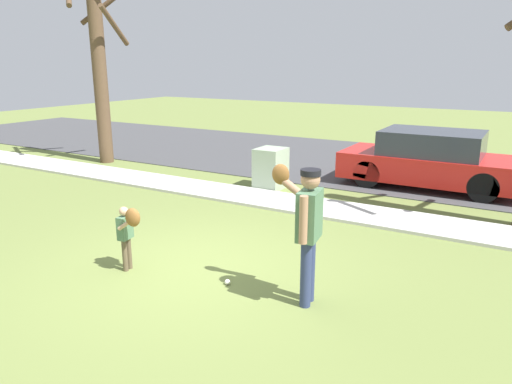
{
  "coord_description": "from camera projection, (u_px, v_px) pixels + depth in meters",
  "views": [
    {
      "loc": [
        3.94,
        -5.04,
        2.86
      ],
      "look_at": [
        0.49,
        0.89,
        1.0
      ],
      "focal_mm": 33.61,
      "sensor_mm": 36.0,
      "label": 1
    }
  ],
  "objects": [
    {
      "name": "parked_hatchback_red",
      "position": [
        430.0,
        160.0,
        11.15
      ],
      "size": [
        4.0,
        1.75,
        1.33
      ],
      "rotation": [
        0.0,
        0.0,
        3.14
      ],
      "color": "red",
      "rests_on": "road_surface"
    },
    {
      "name": "road_surface",
      "position": [
        374.0,
        163.0,
        14.03
      ],
      "size": [
        36.0,
        6.8,
        0.02
      ],
      "primitive_type": "cube",
      "color": "#424244",
      "rests_on": "ground"
    },
    {
      "name": "utility_cabinet",
      "position": [
        271.0,
        168.0,
        11.16
      ],
      "size": [
        0.62,
        0.7,
        0.94
      ],
      "primitive_type": "cube",
      "color": "#9EB293",
      "rests_on": "ground"
    },
    {
      "name": "baseball",
      "position": [
        227.0,
        282.0,
        6.37
      ],
      "size": [
        0.07,
        0.07,
        0.07
      ],
      "primitive_type": "sphere",
      "color": "white",
      "rests_on": "ground"
    },
    {
      "name": "ground_plane",
      "position": [
        299.0,
        207.0,
        9.78
      ],
      "size": [
        48.0,
        48.0,
        0.0
      ],
      "primitive_type": "plane",
      "color": "olive"
    },
    {
      "name": "person_child",
      "position": [
        128.0,
        228.0,
        6.61
      ],
      "size": [
        0.46,
        0.35,
        0.99
      ],
      "rotation": [
        0.0,
        0.0,
        0.15
      ],
      "color": "brown",
      "rests_on": "ground"
    },
    {
      "name": "street_tree_far",
      "position": [
        98.0,
        53.0,
        13.4
      ],
      "size": [
        1.85,
        1.89,
        5.9
      ],
      "color": "brown",
      "rests_on": "ground"
    },
    {
      "name": "sidewalk_strip",
      "position": [
        301.0,
        205.0,
        9.86
      ],
      "size": [
        36.0,
        1.2,
        0.06
      ],
      "primitive_type": "cube",
      "color": "beige",
      "rests_on": "ground"
    },
    {
      "name": "person_adult",
      "position": [
        306.0,
        221.0,
        5.65
      ],
      "size": [
        0.74,
        0.59,
        1.68
      ],
      "rotation": [
        0.0,
        0.0,
        -3.0
      ],
      "color": "navy",
      "rests_on": "ground"
    }
  ]
}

